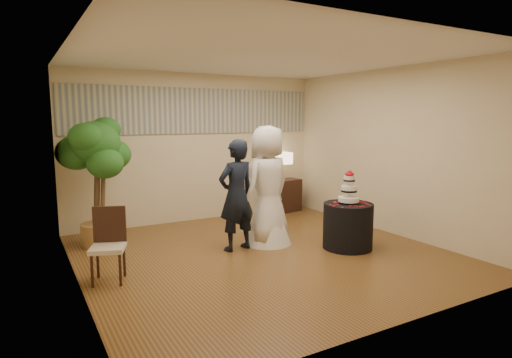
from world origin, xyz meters
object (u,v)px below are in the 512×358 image
wedding_cake (349,187)px  table_lamp (283,166)px  groom (236,195)px  bride (268,185)px  side_chair (108,246)px  console (282,196)px  ficus_tree (96,181)px  cake_table (348,226)px

wedding_cake → table_lamp: table_lamp is taller
groom → wedding_cake: groom is taller
bride → side_chair: size_ratio=2.07×
console → side_chair: side_chair is taller
groom → bride: bride is taller
table_lamp → groom: bearing=-137.4°
wedding_cake → console: size_ratio=0.62×
ficus_tree → side_chair: ficus_tree is taller
bride → wedding_cake: (0.92, -0.83, 0.02)m
cake_table → console: cake_table is taller
groom → cake_table: bearing=143.7°
cake_table → side_chair: 3.45m
bride → cake_table: bride is taller
cake_table → ficus_tree: size_ratio=0.37×
table_lamp → ficus_tree: size_ratio=0.29×
ficus_tree → cake_table: bearing=-31.9°
cake_table → side_chair: side_chair is taller
wedding_cake → table_lamp: bearing=78.6°
bride → wedding_cake: bearing=119.4°
wedding_cake → console: wedding_cake is taller
cake_table → ficus_tree: (-3.26, 2.03, 0.67)m
console → side_chair: (-3.96, -2.25, 0.11)m
cake_table → console: size_ratio=0.91×
groom → bride: bearing=176.8°
console → table_lamp: 0.63m
bride → cake_table: (0.92, -0.83, -0.58)m
groom → cake_table: (1.50, -0.77, -0.49)m
groom → console: groom is taller
wedding_cake → console: (0.53, 2.63, -0.60)m
table_lamp → side_chair: bearing=-150.4°
side_chair → table_lamp: bearing=50.5°
wedding_cake → table_lamp: (0.53, 2.63, 0.03)m
console → ficus_tree: 3.90m
wedding_cake → ficus_tree: ficus_tree is taller
console → cake_table: bearing=-110.4°
wedding_cake → groom: bearing=152.9°
cake_table → bride: bearing=138.1°
groom → bride: size_ratio=0.90×
table_lamp → bride: bearing=-128.8°
table_lamp → ficus_tree: ficus_tree is taller
console → ficus_tree: size_ratio=0.40×
console → table_lamp: bearing=0.0°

